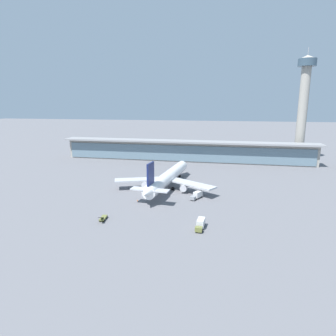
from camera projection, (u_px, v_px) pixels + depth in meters
ground_plane at (161, 192)px, 138.35m from camera, size 1200.00×1200.00×0.00m
airliner_on_stand at (167, 178)px, 142.45m from camera, size 50.67×66.17×17.61m
service_truck_near_nose_olive at (103, 218)px, 104.43m from camera, size 2.43×6.92×2.70m
service_truck_under_wing_grey at (197, 195)px, 127.86m from camera, size 5.20×7.58×3.10m
service_truck_mid_apron_olive at (200, 224)px, 97.17m from camera, size 2.86×7.45×3.10m
terminal_building at (185, 150)px, 210.62m from camera, size 183.60×12.80×15.20m
control_tower at (303, 102)px, 201.62m from camera, size 12.00×12.00×78.39m
safety_cone_alpha at (138, 200)px, 124.91m from camera, size 0.62×0.62×0.70m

